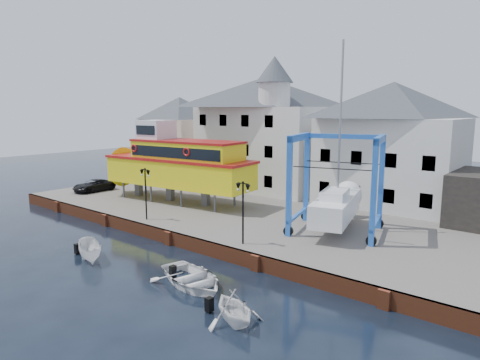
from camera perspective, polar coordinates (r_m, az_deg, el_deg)
The scene contains 14 objects.
ground at distance 32.03m, azimuth -9.47°, elevation -8.50°, with size 140.00×140.00×0.00m, color black.
hardstanding at distance 39.70m, azimuth 2.55°, elevation -4.10°, with size 44.00×22.00×1.00m, color #635D54.
quay_wall at distance 31.94m, azimuth -9.35°, elevation -7.60°, with size 44.00×0.47×1.00m.
building_pink at distance 56.03m, azimuth -7.97°, elevation 5.63°, with size 8.00×7.00×10.30m.
building_white_main at distance 47.50m, azimuth 3.25°, elevation 6.47°, with size 14.00×8.30×14.00m.
building_white_right at distance 41.52m, azimuth 19.46°, elevation 4.50°, with size 12.00×8.00×11.20m.
lamp_post_left at distance 34.80m, azimuth -12.52°, elevation -0.07°, with size 1.12×0.32×4.20m.
lamp_post_right at distance 27.74m, azimuth 0.40°, elevation -2.24°, with size 1.12×0.32×4.20m.
tour_boat at distance 41.64m, azimuth -9.34°, elevation 2.22°, with size 18.10×6.05×7.73m.
travel_lift at distance 32.19m, azimuth 12.95°, elevation -2.52°, with size 7.38×9.22×13.50m.
van at distance 48.81m, azimuth -18.90°, elevation -0.69°, with size 2.10×4.55×1.27m, color black.
motorboat_a at distance 30.31m, azimuth -19.28°, elevation -9.96°, with size 1.35×3.60×1.39m, color white.
motorboat_b at distance 24.94m, azimuth -6.40°, elevation -13.74°, with size 3.65×5.11×1.06m, color white.
motorboat_c at distance 20.95m, azimuth -0.76°, elevation -18.44°, with size 2.70×3.13×1.65m, color white.
Camera 1 is at (23.07, -19.94, 9.80)m, focal length 32.00 mm.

